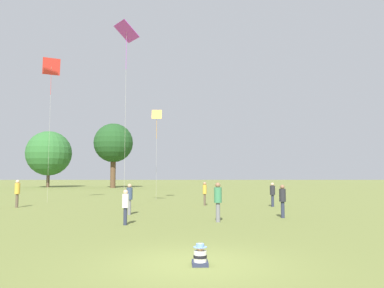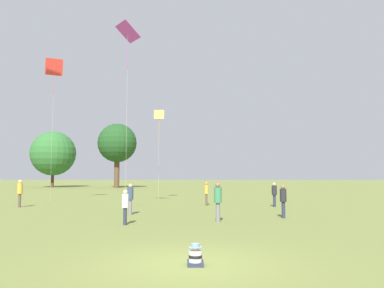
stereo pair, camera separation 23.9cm
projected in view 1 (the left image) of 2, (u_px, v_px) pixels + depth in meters
The scene contains 14 objects.
ground_plane at pixel (194, 264), 9.25m from camera, with size 300.00×300.00×0.00m, color olive.
seated_toddler at pixel (200, 256), 9.05m from camera, with size 0.40×0.50×0.54m.
person_standing_0 at pixel (218, 198), 17.44m from camera, with size 0.49×0.49×1.83m.
person_standing_1 at pixel (272, 192), 25.71m from camera, with size 0.41×0.41×1.65m.
person_standing_2 at pixel (17, 191), 25.13m from camera, with size 0.43×0.43×1.85m.
person_standing_3 at pixel (129, 196), 20.60m from camera, with size 0.47×0.47×1.70m.
person_standing_4 at pixel (283, 198), 19.09m from camera, with size 0.33×0.33×1.68m.
person_standing_5 at pixel (205, 191), 26.77m from camera, with size 0.40×0.40×1.68m.
person_standing_6 at pixel (125, 204), 16.40m from camera, with size 0.37×0.37×1.54m.
kite_1 at pixel (51, 69), 30.77m from camera, with size 1.43×0.95×11.75m.
kite_2 at pixel (126, 35), 24.42m from camera, with size 1.81×1.86×12.00m.
kite_3 at pixel (157, 117), 32.97m from camera, with size 0.87×0.33×7.92m.
distant_tree_0 at pixel (49, 153), 65.36m from camera, with size 7.77×7.77×9.81m.
distant_tree_1 at pixel (113, 143), 62.85m from camera, with size 6.53×6.53×10.81m.
Camera 1 is at (-0.17, -9.46, 2.20)m, focal length 35.00 mm.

